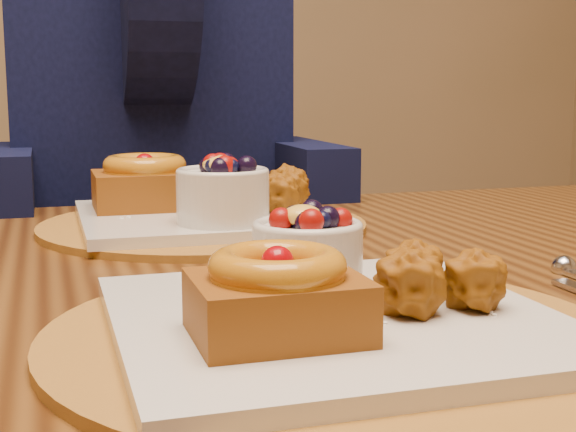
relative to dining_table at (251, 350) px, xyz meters
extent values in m
cube|color=#351B09|center=(0.00, 0.00, 0.06)|extent=(1.60, 0.90, 0.04)
cylinder|color=brown|center=(0.00, -0.22, 0.08)|extent=(0.38, 0.38, 0.01)
cube|color=silver|center=(0.00, -0.22, 0.09)|extent=(0.28, 0.28, 0.01)
cube|color=#562708|center=(-0.05, -0.26, 0.12)|extent=(0.10, 0.08, 0.04)
torus|color=#9A4B09|center=(-0.05, -0.26, 0.14)|extent=(0.08, 0.08, 0.02)
sphere|color=#8A0207|center=(-0.05, -0.26, 0.14)|extent=(0.02, 0.02, 0.02)
sphere|color=#94550A|center=(0.07, -0.20, 0.12)|extent=(0.04, 0.04, 0.04)
sphere|color=#94550A|center=(0.04, -0.24, 0.12)|extent=(0.04, 0.04, 0.04)
sphere|color=#94550A|center=(0.09, -0.24, 0.12)|extent=(0.04, 0.04, 0.04)
cylinder|color=silver|center=(0.00, -0.15, 0.12)|extent=(0.08, 0.08, 0.04)
torus|color=silver|center=(0.00, -0.15, 0.14)|extent=(0.08, 0.08, 0.01)
ellipsoid|color=gold|center=(0.00, -0.15, 0.15)|extent=(0.03, 0.03, 0.02)
cylinder|color=brown|center=(0.00, 0.22, 0.08)|extent=(0.38, 0.38, 0.01)
cube|color=silver|center=(0.00, 0.22, 0.09)|extent=(0.28, 0.28, 0.01)
cube|color=#562708|center=(-0.06, 0.27, 0.12)|extent=(0.12, 0.10, 0.04)
torus|color=#9A4B09|center=(-0.06, 0.27, 0.15)|extent=(0.10, 0.10, 0.02)
sphere|color=#8A0207|center=(-0.06, 0.27, 0.15)|extent=(0.02, 0.02, 0.02)
sphere|color=#94550A|center=(0.08, 0.19, 0.12)|extent=(0.05, 0.05, 0.05)
sphere|color=#94550A|center=(0.05, 0.25, 0.12)|extent=(0.05, 0.05, 0.05)
sphere|color=#94550A|center=(0.11, 0.25, 0.12)|extent=(0.05, 0.05, 0.05)
cylinder|color=silver|center=(0.01, 0.14, 0.12)|extent=(0.10, 0.10, 0.06)
torus|color=silver|center=(0.01, 0.14, 0.15)|extent=(0.10, 0.10, 0.01)
ellipsoid|color=gold|center=(0.00, 0.14, 0.16)|extent=(0.04, 0.04, 0.02)
cube|color=black|center=(0.02, 0.55, -0.27)|extent=(0.45, 0.45, 0.04)
cube|color=black|center=(-0.01, 0.73, -0.06)|extent=(0.40, 0.08, 0.42)
cube|color=black|center=(-0.01, 0.63, 0.13)|extent=(0.43, 0.22, 0.61)
cube|color=black|center=(-0.23, 0.51, 0.11)|extent=(0.08, 0.30, 0.08)
cube|color=black|center=(0.22, 0.51, 0.11)|extent=(0.08, 0.30, 0.08)
camera|label=1|loc=(-0.18, -0.69, 0.24)|focal=50.00mm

